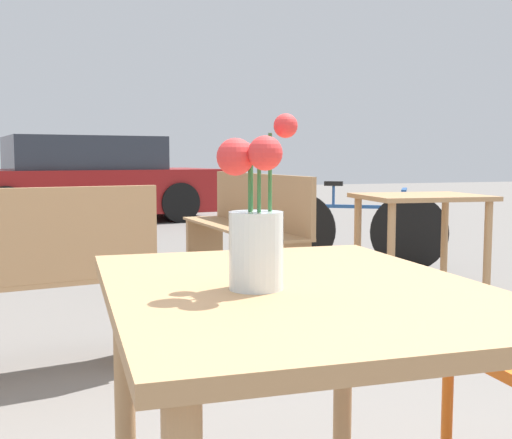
{
  "coord_description": "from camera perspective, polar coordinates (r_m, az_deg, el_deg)",
  "views": [
    {
      "loc": [
        -0.48,
        -1.11,
        0.97
      ],
      "look_at": [
        -0.09,
        -0.02,
        0.86
      ],
      "focal_mm": 45.0,
      "sensor_mm": 36.0,
      "label": 1
    }
  ],
  "objects": [
    {
      "name": "bicycle",
      "position": [
        5.68,
        8.63,
        -0.86
      ],
      "size": [
        1.37,
        0.94,
        0.77
      ],
      "color": "black",
      "rests_on": "ground_plane"
    },
    {
      "name": "parked_car",
      "position": [
        10.2,
        -15.09,
        3.31
      ],
      "size": [
        4.18,
        2.36,
        1.29
      ],
      "color": "maroon",
      "rests_on": "ground_plane"
    },
    {
      "name": "bench_far",
      "position": [
        4.92,
        -0.7,
        -0.33
      ],
      "size": [
        0.45,
        1.84,
        0.85
      ],
      "color": "tan",
      "rests_on": "ground_plane"
    },
    {
      "name": "table_back",
      "position": [
        4.39,
        14.42,
        0.48
      ],
      "size": [
        0.86,
        0.74,
        0.73
      ],
      "color": "tan",
      "rests_on": "ground_plane"
    },
    {
      "name": "table_front",
      "position": [
        1.26,
        3.38,
        -10.67
      ],
      "size": [
        0.75,
        0.97,
        0.73
      ],
      "color": "tan",
      "rests_on": "ground_plane"
    },
    {
      "name": "flower_vase",
      "position": [
        1.16,
        -0.07,
        -0.85
      ],
      "size": [
        0.15,
        0.15,
        0.32
      ],
      "color": "silver",
      "rests_on": "table_front"
    }
  ]
}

